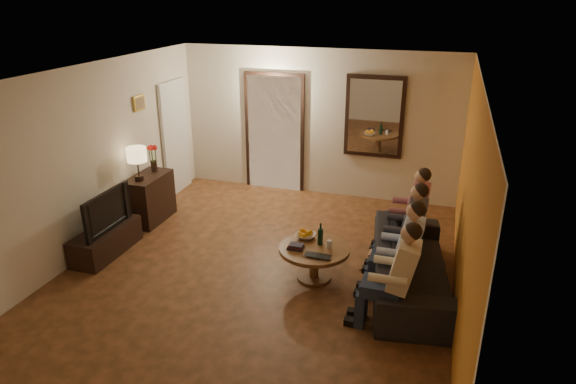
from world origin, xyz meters
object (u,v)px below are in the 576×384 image
(dresser, at_px, (150,198))
(person_b, at_px, (402,255))
(tv, at_px, (101,210))
(tv_stand, at_px, (106,241))
(person_d, at_px, (411,215))
(bowl, at_px, (306,236))
(sofa, at_px, (411,264))
(wine_bottle, at_px, (320,234))
(person_c, at_px, (407,234))
(laptop, at_px, (317,258))
(coffee_table, at_px, (314,263))
(dog, at_px, (387,256))
(person_a, at_px, (397,281))
(table_lamp, at_px, (138,164))

(dresser, bearing_deg, person_b, -15.32)
(tv, bearing_deg, tv_stand, 0.00)
(person_d, xyz_separation_m, bowl, (-1.29, -0.82, -0.12))
(person_b, bearing_deg, sofa, 71.57)
(bowl, height_order, wine_bottle, wine_bottle)
(person_c, xyz_separation_m, laptop, (-1.01, -0.72, -0.14))
(person_b, xyz_separation_m, person_c, (0.00, 0.60, 0.00))
(bowl, bearing_deg, tv, -171.06)
(person_b, distance_m, coffee_table, 1.18)
(sofa, bearing_deg, dog, 46.80)
(person_d, relative_size, coffee_table, 1.32)
(tv_stand, bearing_deg, dog, 8.53)
(tv_stand, xyz_separation_m, dog, (3.88, 0.58, 0.09))
(tv, distance_m, person_a, 4.14)
(sofa, height_order, person_d, person_d)
(table_lamp, bearing_deg, bowl, -10.55)
(tv, distance_m, person_b, 4.10)
(tv, height_order, bowl, tv)
(tv_stand, height_order, sofa, sofa)
(person_c, height_order, laptop, person_c)
(dog, bearing_deg, wine_bottle, -163.34)
(laptop, bearing_deg, coffee_table, 112.82)
(person_b, relative_size, person_d, 1.00)
(person_c, xyz_separation_m, coffee_table, (-1.11, -0.44, -0.38))
(tv_stand, distance_m, sofa, 4.22)
(tv, height_order, person_b, person_b)
(tv, bearing_deg, person_c, -80.81)
(person_b, height_order, person_c, same)
(person_b, bearing_deg, person_d, 90.00)
(person_d, relative_size, wine_bottle, 3.87)
(wine_bottle, bearing_deg, person_b, -13.78)
(tv, bearing_deg, wine_bottle, -83.95)
(table_lamp, bearing_deg, dresser, 90.00)
(dresser, bearing_deg, person_d, 1.08)
(dog, relative_size, bowl, 2.16)
(table_lamp, relative_size, coffee_table, 0.59)
(dog, height_order, bowl, dog)
(sofa, relative_size, dog, 4.09)
(coffee_table, xyz_separation_m, wine_bottle, (0.05, 0.10, 0.38))
(coffee_table, bearing_deg, sofa, 6.65)
(dresser, relative_size, laptop, 2.62)
(sofa, distance_m, bowl, 1.40)
(coffee_table, bearing_deg, dog, 21.98)
(person_a, xyz_separation_m, coffee_table, (-1.11, 0.76, -0.38))
(sofa, bearing_deg, person_d, -2.03)
(sofa, bearing_deg, tv, 86.58)
(person_d, bearing_deg, person_c, -90.00)
(dresser, bearing_deg, person_a, -22.80)
(table_lamp, distance_m, tv, 1.03)
(sofa, distance_m, wine_bottle, 1.19)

